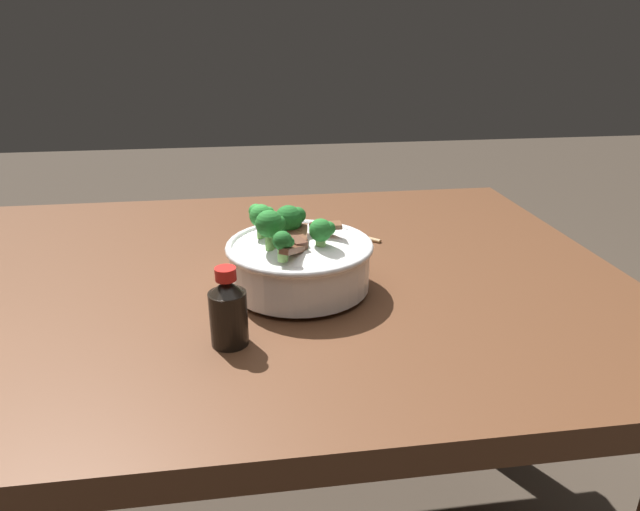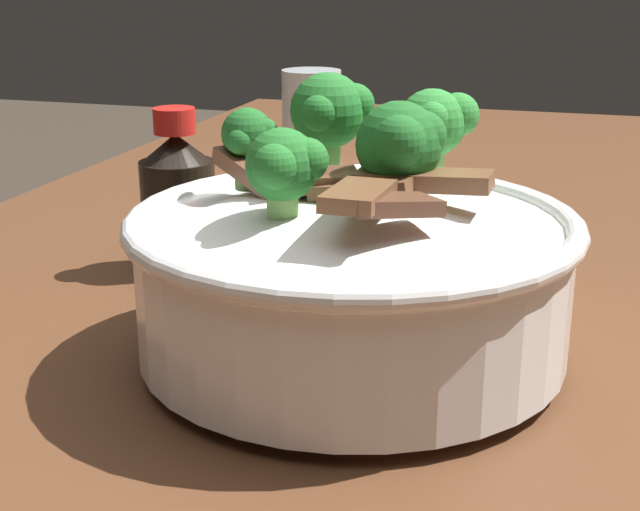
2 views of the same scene
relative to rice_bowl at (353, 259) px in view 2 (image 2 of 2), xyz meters
The scene contains 4 objects.
dining_table 0.24m from the rice_bowl, 150.84° to the left, with size 1.53×0.99×0.76m.
rice_bowl is the anchor object (origin of this frame).
drinking_glass 0.53m from the rice_bowl, 160.12° to the right, with size 0.07×0.07×0.10m.
soy_sauce_bottle 0.20m from the rice_bowl, 125.99° to the right, with size 0.05×0.05×0.12m.
Camera 2 is at (0.62, 0.03, 0.98)m, focal length 51.26 mm.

